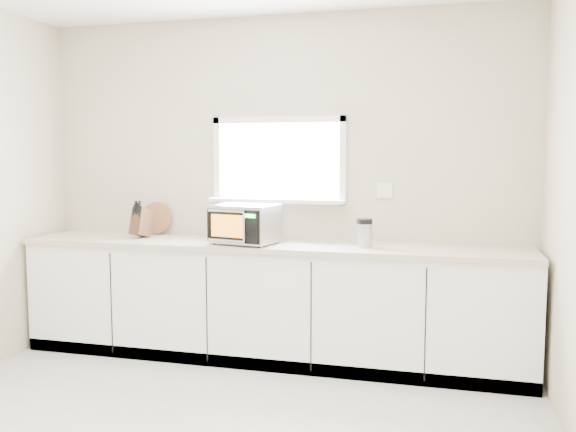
% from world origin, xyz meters
% --- Properties ---
extents(back_wall, '(4.00, 0.17, 2.70)m').
position_xyz_m(back_wall, '(0.00, 2.00, 1.36)').
color(back_wall, '#B5A590').
rests_on(back_wall, ground).
extents(cabinets, '(3.92, 0.60, 0.88)m').
position_xyz_m(cabinets, '(0.00, 1.70, 0.44)').
color(cabinets, white).
rests_on(cabinets, ground).
extents(countertop, '(3.92, 0.64, 0.04)m').
position_xyz_m(countertop, '(0.00, 1.69, 0.90)').
color(countertop, beige).
rests_on(countertop, cabinets).
extents(microwave, '(0.53, 0.46, 0.30)m').
position_xyz_m(microwave, '(-0.16, 1.60, 1.08)').
color(microwave, black).
rests_on(microwave, countertop).
extents(knife_block, '(0.13, 0.23, 0.31)m').
position_xyz_m(knife_block, '(-1.09, 1.71, 1.05)').
color(knife_block, '#492D1A').
rests_on(knife_block, countertop).
extents(cutting_board, '(0.27, 0.07, 0.27)m').
position_xyz_m(cutting_board, '(-1.08, 1.94, 1.06)').
color(cutting_board, '#925738').
rests_on(cutting_board, countertop).
extents(coffee_grinder, '(0.14, 0.14, 0.21)m').
position_xyz_m(coffee_grinder, '(0.74, 1.67, 1.02)').
color(coffee_grinder, '#B3B5BA').
rests_on(coffee_grinder, countertop).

